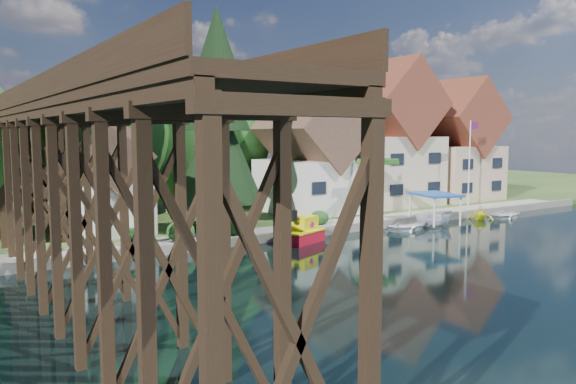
% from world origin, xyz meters
% --- Properties ---
extents(ground, '(140.00, 140.00, 0.00)m').
position_xyz_m(ground, '(0.00, 0.00, 0.00)').
color(ground, black).
rests_on(ground, ground).
extents(bank, '(140.00, 52.00, 0.50)m').
position_xyz_m(bank, '(0.00, 34.00, 0.25)').
color(bank, '#2B461C').
rests_on(bank, ground).
extents(seawall, '(60.00, 0.40, 0.62)m').
position_xyz_m(seawall, '(4.00, 8.00, 0.31)').
color(seawall, slate).
rests_on(seawall, ground).
extents(promenade, '(50.00, 2.60, 0.06)m').
position_xyz_m(promenade, '(6.00, 9.30, 0.53)').
color(promenade, gray).
rests_on(promenade, bank).
extents(trestle_bridge, '(4.12, 44.18, 9.30)m').
position_xyz_m(trestle_bridge, '(-16.00, 5.17, 5.35)').
color(trestle_bridge, black).
rests_on(trestle_bridge, ground).
extents(house_left, '(7.64, 8.64, 11.02)m').
position_xyz_m(house_left, '(7.00, 16.00, 5.14)').
color(house_left, silver).
rests_on(house_left, bank).
extents(house_center, '(8.65, 9.18, 13.89)m').
position_xyz_m(house_center, '(16.00, 16.50, 6.42)').
color(house_center, beige).
rests_on(house_center, bank).
extents(house_right, '(8.15, 8.64, 12.45)m').
position_xyz_m(house_right, '(25.00, 16.00, 5.78)').
color(house_right, tan).
rests_on(house_right, bank).
extents(shed, '(5.09, 5.40, 7.85)m').
position_xyz_m(shed, '(-11.00, 14.50, 3.83)').
color(shed, silver).
rests_on(shed, bank).
extents(bg_trees, '(49.90, 13.30, 10.57)m').
position_xyz_m(bg_trees, '(1.00, 21.25, 7.29)').
color(bg_trees, '#382314').
rests_on(bg_trees, bank).
extents(shrubs, '(15.76, 2.47, 1.70)m').
position_xyz_m(shrubs, '(-4.60, 9.26, 1.23)').
color(shrubs, '#1A3D15').
rests_on(shrubs, bank).
extents(conifer, '(6.38, 6.38, 15.70)m').
position_xyz_m(conifer, '(-3.78, 12.28, 8.06)').
color(conifer, '#382314').
rests_on(conifer, bank).
extents(palm_tree, '(4.54, 4.54, 5.01)m').
position_xyz_m(palm_tree, '(9.92, 10.70, 4.88)').
color(palm_tree, '#382314').
rests_on(palm_tree, bank).
extents(flagpole, '(1.26, 0.16, 8.01)m').
position_xyz_m(flagpole, '(21.52, 10.69, 5.41)').
color(flagpole, white).
rests_on(flagpole, bank).
extents(tugboat, '(3.67, 2.83, 2.36)m').
position_xyz_m(tugboat, '(-0.37, 6.61, 0.71)').
color(tugboat, '#B20B1F').
rests_on(tugboat, ground).
extents(boat_white_a, '(3.84, 2.81, 0.77)m').
position_xyz_m(boat_white_a, '(9.29, 6.31, 0.39)').
color(boat_white_a, white).
rests_on(boat_white_a, ground).
extents(boat_canopy, '(3.77, 4.67, 2.62)m').
position_xyz_m(boat_canopy, '(12.12, 6.40, 1.13)').
color(boat_canopy, white).
rests_on(boat_canopy, ground).
extents(boat_yellow, '(3.28, 3.13, 1.34)m').
position_xyz_m(boat_yellow, '(18.16, 6.73, 0.67)').
color(boat_yellow, yellow).
rests_on(boat_yellow, ground).
extents(boat_white_b, '(3.57, 2.68, 0.70)m').
position_xyz_m(boat_white_b, '(20.86, 6.04, 0.35)').
color(boat_white_b, white).
rests_on(boat_white_b, ground).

